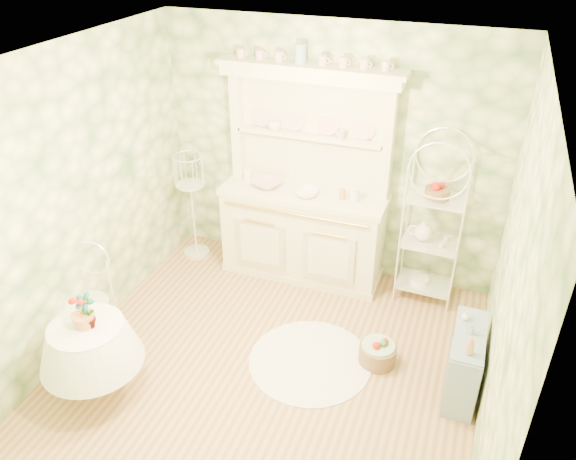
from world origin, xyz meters
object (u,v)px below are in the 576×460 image
(side_shelf, at_px, (464,362))
(cafe_chair, at_px, (87,306))
(floor_basket, at_px, (378,352))
(birdcage_stand, at_px, (192,200))
(bakers_rack, at_px, (432,226))
(round_table, at_px, (94,364))
(kitchen_dresser, at_px, (304,180))

(side_shelf, xyz_separation_m, cafe_chair, (-3.32, -0.57, 0.12))
(side_shelf, bearing_deg, floor_basket, 172.06)
(cafe_chair, bearing_deg, floor_basket, 1.61)
(floor_basket, bearing_deg, birdcage_stand, 156.36)
(bakers_rack, xyz_separation_m, round_table, (-2.39, -2.32, -0.53))
(side_shelf, relative_size, round_table, 1.16)
(kitchen_dresser, distance_m, side_shelf, 2.35)
(kitchen_dresser, height_order, cafe_chair, kitchen_dresser)
(birdcage_stand, bearing_deg, round_table, -83.57)
(birdcage_stand, relative_size, floor_basket, 4.26)
(birdcage_stand, height_order, floor_basket, birdcage_stand)
(cafe_chair, bearing_deg, round_table, -62.30)
(cafe_chair, distance_m, birdcage_stand, 1.74)
(round_table, bearing_deg, birdcage_stand, 96.43)
(round_table, height_order, birdcage_stand, birdcage_stand)
(bakers_rack, xyz_separation_m, cafe_chair, (-2.82, -1.82, -0.42))
(bakers_rack, height_order, round_table, bakers_rack)
(kitchen_dresser, xyz_separation_m, bakers_rack, (1.34, 0.03, -0.30))
(bakers_rack, height_order, birdcage_stand, bakers_rack)
(round_table, xyz_separation_m, cafe_chair, (-0.43, 0.50, 0.11))
(kitchen_dresser, distance_m, birdcage_stand, 1.37)
(round_table, bearing_deg, cafe_chair, 130.43)
(side_shelf, xyz_separation_m, birdcage_stand, (-3.14, 1.14, 0.41))
(side_shelf, height_order, round_table, round_table)
(bakers_rack, xyz_separation_m, birdcage_stand, (-2.64, -0.11, -0.12))
(side_shelf, distance_m, round_table, 3.08)
(floor_basket, bearing_deg, kitchen_dresser, 134.37)
(cafe_chair, relative_size, birdcage_stand, 0.59)
(bakers_rack, relative_size, side_shelf, 2.33)
(bakers_rack, distance_m, birdcage_stand, 2.64)
(birdcage_stand, bearing_deg, cafe_chair, -96.02)
(cafe_chair, distance_m, floor_basket, 2.68)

